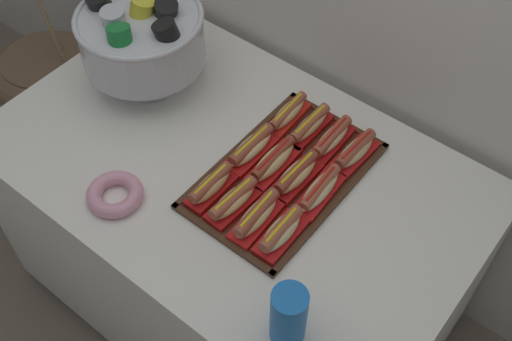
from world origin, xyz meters
TOP-DOWN VIEW (x-y plane):
  - ground_plane at (0.00, 0.00)m, footprint 10.00×10.00m
  - buffet_table at (0.00, 0.00)m, footprint 1.34×0.84m
  - floor_vase at (-0.97, 0.08)m, footprint 0.48×0.48m
  - serving_tray at (0.13, 0.05)m, footprint 0.33×0.53m
  - hot_dog_0 at (0.02, -0.11)m, footprint 0.06×0.15m
  - hot_dog_1 at (0.10, -0.11)m, footprint 0.07×0.16m
  - hot_dog_2 at (0.17, -0.11)m, footprint 0.07×0.17m
  - hot_dog_3 at (0.25, -0.11)m, footprint 0.07×0.16m
  - hot_dog_4 at (0.02, 0.05)m, footprint 0.07×0.17m
  - hot_dog_5 at (0.10, 0.05)m, footprint 0.07×0.18m
  - hot_dog_6 at (0.17, 0.05)m, footprint 0.07×0.17m
  - hot_dog_7 at (0.25, 0.05)m, footprint 0.07×0.18m
  - hot_dog_8 at (0.02, 0.22)m, footprint 0.06×0.16m
  - hot_dog_9 at (0.10, 0.22)m, footprint 0.06×0.17m
  - hot_dog_10 at (0.17, 0.22)m, footprint 0.06×0.17m
  - hot_dog_11 at (0.25, 0.22)m, footprint 0.07×0.16m
  - punch_bowl at (-0.40, 0.09)m, footprint 0.36×0.36m
  - cup_stack at (0.41, -0.30)m, footprint 0.08×0.08m
  - donut at (-0.16, -0.28)m, footprint 0.15×0.15m

SIDE VIEW (x-z plane):
  - ground_plane at x=0.00m, z-range 0.00..0.00m
  - floor_vase at x=-0.97m, z-range -0.23..0.76m
  - buffet_table at x=0.00m, z-range 0.02..0.78m
  - serving_tray at x=0.13m, z-range 0.76..0.77m
  - donut at x=-0.16m, z-range 0.76..0.80m
  - hot_dog_7 at x=0.25m, z-range 0.77..0.83m
  - hot_dog_10 at x=0.17m, z-range 0.77..0.83m
  - hot_dog_8 at x=0.02m, z-range 0.77..0.83m
  - hot_dog_11 at x=0.25m, z-range 0.77..0.83m
  - hot_dog_9 at x=0.10m, z-range 0.77..0.83m
  - hot_dog_1 at x=0.10m, z-range 0.77..0.83m
  - hot_dog_5 at x=0.10m, z-range 0.77..0.83m
  - hot_dog_4 at x=0.02m, z-range 0.77..0.83m
  - hot_dog_6 at x=0.17m, z-range 0.77..0.83m
  - hot_dog_0 at x=0.02m, z-range 0.77..0.83m
  - hot_dog_2 at x=0.17m, z-range 0.77..0.83m
  - hot_dog_3 at x=0.25m, z-range 0.77..0.83m
  - cup_stack at x=0.41m, z-range 0.76..0.94m
  - punch_bowl at x=-0.40m, z-range 0.79..1.08m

